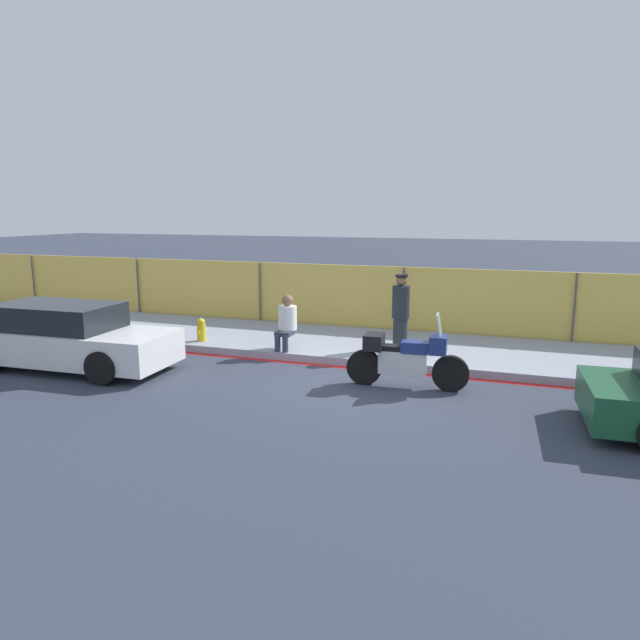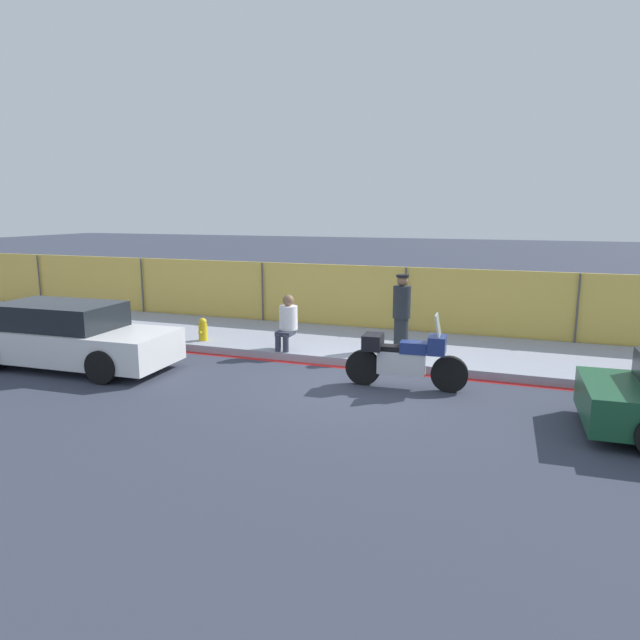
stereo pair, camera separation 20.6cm
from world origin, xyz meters
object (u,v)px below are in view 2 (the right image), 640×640
object	(u,v)px
motorcycle	(405,358)
person_seated_on_curb	(287,319)
officer_standing	(402,312)
parked_car_right_down_street	(67,337)
fire_hydrant	(203,329)

from	to	relation	value
motorcycle	person_seated_on_curb	bearing A→B (deg)	150.31
officer_standing	person_seated_on_curb	xyz separation A→B (m)	(-2.53, -0.85, -0.20)
officer_standing	person_seated_on_curb	bearing A→B (deg)	-161.46
motorcycle	parked_car_right_down_street	size ratio (longest dim) A/B	0.50
parked_car_right_down_street	fire_hydrant	distance (m)	3.17
motorcycle	parked_car_right_down_street	distance (m)	7.33
parked_car_right_down_street	motorcycle	bearing A→B (deg)	5.75
parked_car_right_down_street	fire_hydrant	size ratio (longest dim) A/B	8.29
fire_hydrant	person_seated_on_curb	bearing A→B (deg)	-1.27
person_seated_on_curb	parked_car_right_down_street	distance (m)	4.87
officer_standing	parked_car_right_down_street	world-z (taller)	officer_standing
motorcycle	officer_standing	bearing A→B (deg)	100.17
person_seated_on_curb	parked_car_right_down_street	size ratio (longest dim) A/B	0.27
officer_standing	parked_car_right_down_street	bearing A→B (deg)	-153.07
person_seated_on_curb	fire_hydrant	world-z (taller)	person_seated_on_curb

